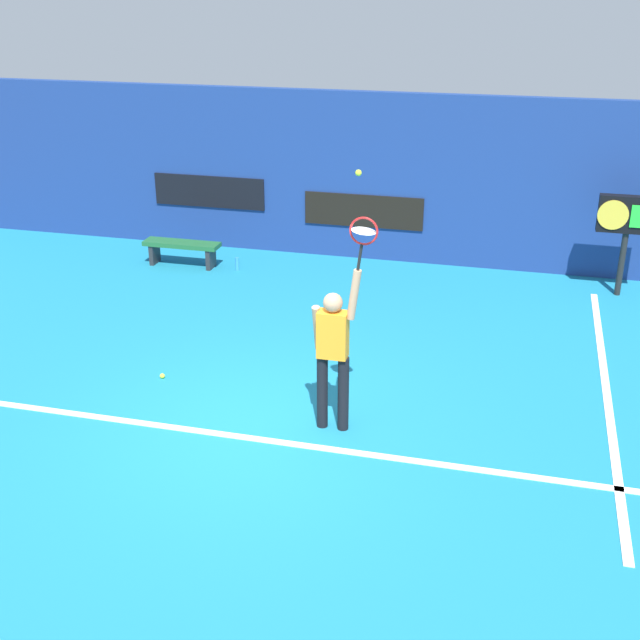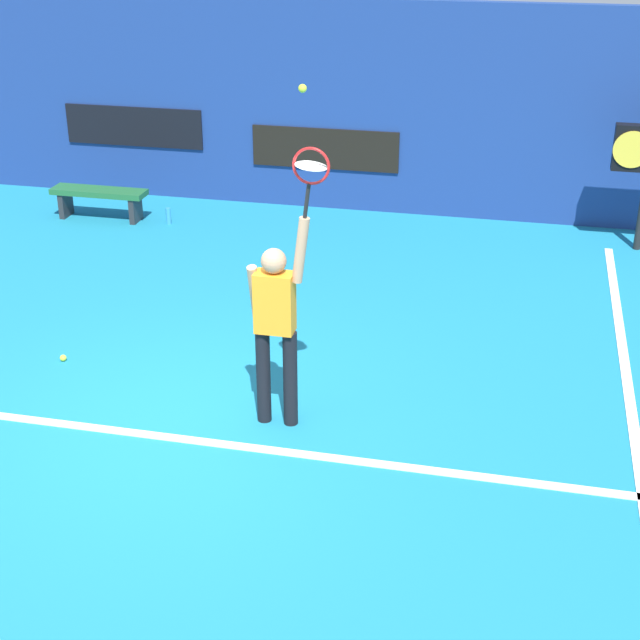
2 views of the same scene
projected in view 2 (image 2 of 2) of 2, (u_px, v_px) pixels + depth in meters
ground_plane at (174, 423)px, 8.61m from camera, size 18.00×18.00×0.00m
back_wall at (327, 106)px, 13.70m from camera, size 18.00×0.20×3.03m
sponsor_banner_center at (325, 149)px, 13.85m from camera, size 2.20×0.03×0.60m
sponsor_banner_portside at (134, 127)px, 14.38m from camera, size 2.20×0.03×0.60m
court_baseline at (163, 437)px, 8.39m from camera, size 10.00×0.10×0.01m
court_sideline at (625, 369)px, 9.55m from camera, size 0.10×7.00×0.01m
tennis_player at (276, 322)px, 8.21m from camera, size 0.56×0.31×1.99m
tennis_racket at (311, 170)px, 7.55m from camera, size 0.35×0.27×0.62m
tennis_ball at (303, 88)px, 7.38m from camera, size 0.07×0.07×0.07m
court_bench at (99, 197)px, 13.65m from camera, size 1.40×0.36×0.45m
water_bottle at (169, 216)px, 13.53m from camera, size 0.07×0.07×0.24m
spare_ball at (63, 358)px, 9.70m from camera, size 0.07×0.07×0.07m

